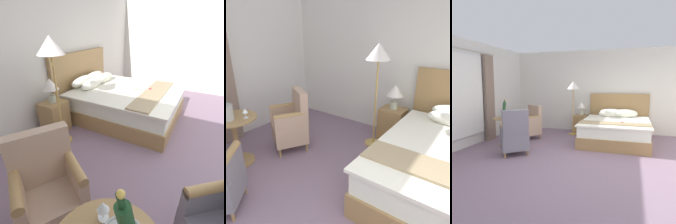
% 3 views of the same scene
% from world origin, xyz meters
% --- Properties ---
extents(ground_plane, '(7.64, 7.64, 0.00)m').
position_xyz_m(ground_plane, '(0.00, 0.00, 0.00)').
color(ground_plane, slate).
extents(wall_headboard_side, '(6.10, 0.12, 2.71)m').
position_xyz_m(wall_headboard_side, '(0.00, 3.13, 1.35)').
color(wall_headboard_side, silver).
rests_on(wall_headboard_side, ground).
extents(bed, '(1.84, 2.24, 1.29)m').
position_xyz_m(bed, '(0.57, 2.00, 0.35)').
color(bed, '#9D7848').
rests_on(bed, ground).
extents(nightstand, '(0.44, 0.37, 0.59)m').
position_xyz_m(nightstand, '(-0.61, 2.75, 0.29)').
color(nightstand, '#9D7848').
rests_on(nightstand, ground).
extents(bedside_lamp, '(0.28, 0.28, 0.42)m').
position_xyz_m(bedside_lamp, '(-0.61, 2.75, 0.88)').
color(bedside_lamp, '#B2B99E').
rests_on(bedside_lamp, nightstand).
extents(floor_lamp_brass, '(0.38, 0.38, 1.68)m').
position_xyz_m(floor_lamp_brass, '(-0.79, 2.41, 1.44)').
color(floor_lamp_brass, tan).
rests_on(floor_lamp_brass, ground).
extents(wine_glass_near_bucket, '(0.08, 0.08, 0.14)m').
position_xyz_m(wine_glass_near_bucket, '(-2.00, 0.86, 0.82)').
color(wine_glass_near_bucket, white).
rests_on(wine_glass_near_bucket, side_table_round).
extents(armchair_by_window, '(0.76, 0.74, 0.97)m').
position_xyz_m(armchair_by_window, '(-1.85, 1.54, 0.44)').
color(armchair_by_window, '#9D7848').
rests_on(armchair_by_window, ground).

